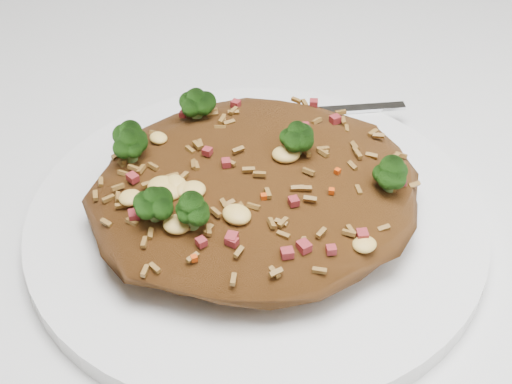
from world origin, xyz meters
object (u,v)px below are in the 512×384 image
Objects in this scene: plate at (256,218)px; fork at (309,112)px; fried_rice at (254,178)px; dining_table at (185,315)px.

fork reaches higher than plate.
plate is 0.03m from fried_rice.
fork is at bearing 48.99° from plate.
dining_table is 0.14m from fried_rice.
fork is at bearing 48.56° from fried_rice.
fried_rice is (-0.00, 0.00, 0.03)m from plate.
fork is at bearing 28.34° from dining_table.
fried_rice reaches higher than fork.
dining_table is 0.11m from plate.
plate is (0.05, -0.02, 0.10)m from dining_table.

